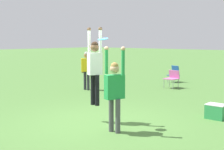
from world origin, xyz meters
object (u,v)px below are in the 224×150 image
Objects in this scene: cooler_box at (216,111)px; person_spectator_near at (86,67)px; person_jumping at (95,64)px; camping_chair_2 at (172,77)px; person_defending at (115,88)px; camping_chair_5 at (174,73)px; frisbee at (103,39)px.

person_spectator_near is at bearing 169.71° from cooler_box.
person_spectator_near is (-4.04, 3.62, -0.54)m from person_jumping.
cooler_box is at bearing 137.47° from camping_chair_2.
person_defending reaches higher than cooler_box.
camping_chair_5 is (-2.43, 8.41, -1.08)m from person_jumping.
person_jumping is at bearing -133.30° from cooler_box.
person_defending reaches higher than camping_chair_2.
camping_chair_2 is (-1.97, 6.78, -1.72)m from frisbee.
person_jumping is 8.03× the size of frisbee.
person_spectator_near is at bearing 54.06° from camping_chair_2.
person_spectator_near reaches higher than camping_chair_5.
frisbee is 0.49× the size of cooler_box.
person_jumping is 1.17m from person_defending.
person_jumping is at bearing 120.26° from camping_chair_5.
cooler_box is (3.81, -4.13, -0.29)m from camping_chair_2.
camping_chair_2 is 5.62m from cooler_box.
frisbee reaches higher than camping_chair_2.
camping_chair_2 is at bearing 32.98° from person_jumping.
person_defending is 3.91× the size of cooler_box.
person_defending is at bearing -114.81° from cooler_box.
person_jumping is at bearing 157.73° from frisbee.
person_spectator_near is at bearing 68.45° from person_jumping.
camping_chair_5 is at bearing -57.75° from camping_chair_2.
camping_chair_2 reaches higher than cooler_box.
frisbee is 3.81m from cooler_box.
frisbee reaches higher than person_spectator_near.
frisbee is 6.04m from person_spectator_near.
camping_chair_5 is 0.51× the size of person_spectator_near.
person_jumping reaches higher than person_defending.
camping_chair_2 is (-2.50, 6.96, -0.59)m from person_defending.
camping_chair_5 is 7.62m from cooler_box.
camping_chair_5 is at bearing -138.33° from person_defending.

